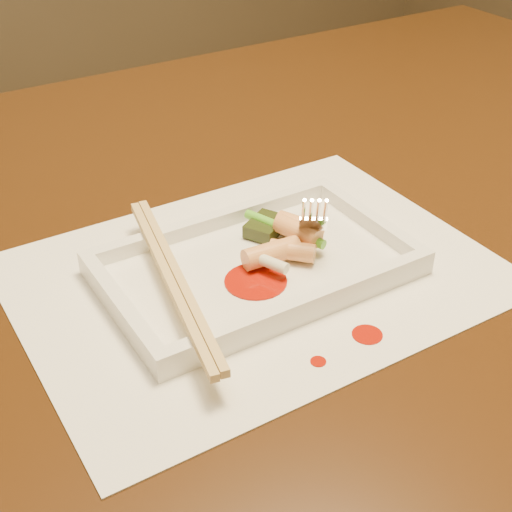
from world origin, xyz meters
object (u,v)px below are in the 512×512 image
chopstick_a (168,278)px  fork (314,161)px  plate_base (256,269)px  table (284,279)px  placemat (256,274)px

chopstick_a → fork: (0.15, 0.02, 0.06)m
plate_base → chopstick_a: size_ratio=1.06×
plate_base → chopstick_a: 0.08m
plate_base → fork: bearing=14.4°
table → chopstick_a: chopstick_a is taller
table → plate_base: 0.17m
table → placemat: bearing=-134.7°
chopstick_a → fork: size_ratio=1.75×
placemat → fork: bearing=14.4°
placemat → plate_base: (0.00, -0.00, 0.00)m
placemat → plate_base: size_ratio=1.54×
placemat → chopstick_a: size_ratio=1.64×
placemat → fork: size_ratio=2.86×
placemat → table: bearing=45.3°
placemat → plate_base: plate_base is taller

